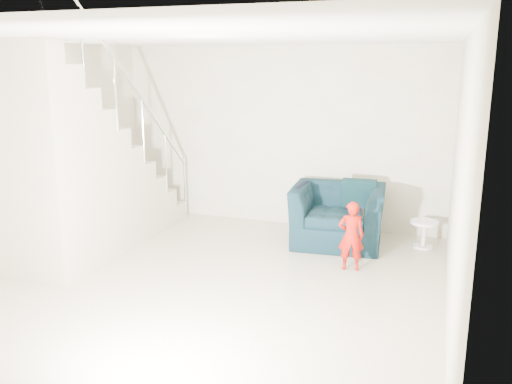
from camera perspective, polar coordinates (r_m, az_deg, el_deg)
floor at (r=6.12m, az=-5.09°, el=-10.16°), size 5.50×5.50×0.00m
ceiling at (r=5.61m, az=-5.68°, el=15.99°), size 5.50×5.50×0.00m
back_wall at (r=8.26m, az=2.54°, el=5.83°), size 5.00×0.00×5.00m
front_wall at (r=3.49m, az=-24.41°, el=-6.13°), size 5.00×0.00×5.00m
left_wall at (r=7.11m, az=-24.09°, el=3.42°), size 0.00×5.50×5.50m
right_wall at (r=5.22m, az=20.51°, el=0.47°), size 0.00×5.50×5.50m
armchair at (r=7.54m, az=8.61°, el=-2.41°), size 1.32×1.18×0.80m
toddler at (r=6.60m, az=9.98°, el=-4.57°), size 0.35×0.27×0.85m
side_table at (r=7.67m, az=17.28°, el=-3.80°), size 0.37×0.37×0.37m
staircase at (r=7.28m, az=-17.96°, el=0.91°), size 1.02×3.03×3.62m
cushion at (r=7.72m, az=10.82°, el=-0.29°), size 0.47×0.22×0.46m
throw at (r=7.56m, az=4.76°, el=-1.45°), size 0.05×0.54×0.61m
phone at (r=6.46m, az=11.15°, el=-2.09°), size 0.04×0.05×0.10m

